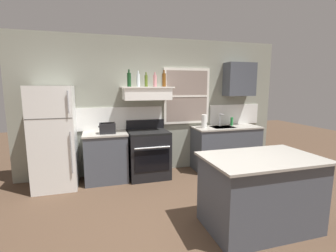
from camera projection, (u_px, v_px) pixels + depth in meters
The scene contains 18 objects.
ground_plane at pixel (198, 225), 3.11m from camera, with size 16.00×16.00×0.00m, color #4C3828.
back_wall at pixel (158, 106), 5.01m from camera, with size 5.40×0.11×2.70m.
refrigerator at pixel (54, 138), 4.18m from camera, with size 0.70×0.72×1.76m.
counter_left_of_stove at pixel (106, 157), 4.54m from camera, with size 0.79×0.63×0.91m.
toaster at pixel (107, 128), 4.40m from camera, with size 0.30×0.20×0.19m.
stove_range at pixel (148, 154), 4.73m from camera, with size 0.76×0.69×1.09m.
range_hood_shelf at pixel (147, 93), 4.64m from camera, with size 0.96×0.52×0.24m.
bottle_dark_green_wine at pixel (129, 80), 4.48m from camera, with size 0.07×0.07×0.31m.
bottle_clear_tall at pixel (138, 80), 4.57m from camera, with size 0.06×0.06×0.30m.
bottle_olive_oil_square at pixel (146, 81), 4.63m from camera, with size 0.06×0.06×0.27m.
bottle_rose_pink at pixel (155, 81), 4.64m from camera, with size 0.07×0.07×0.27m.
bottle_amber_wine at pixel (164, 80), 4.66m from camera, with size 0.07×0.07×0.31m.
counter_right_with_sink at pixel (226, 147), 5.24m from camera, with size 1.43×0.63×0.91m.
sink_faucet at pixel (220, 118), 5.20m from camera, with size 0.03×0.17×0.28m.
paper_towel_roll at pixel (204, 121), 5.00m from camera, with size 0.11×0.11×0.27m, color white.
dish_soap_bottle at pixel (232, 121), 5.30m from camera, with size 0.06×0.06×0.18m, color #268C3F.
kitchen_island at pixel (260, 192), 3.02m from camera, with size 1.40×0.90×0.91m.
upper_cabinet_right at pixel (239, 79), 5.24m from camera, with size 0.64×0.32×0.70m.
Camera 1 is at (-1.18, -2.64, 1.75)m, focal length 26.12 mm.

